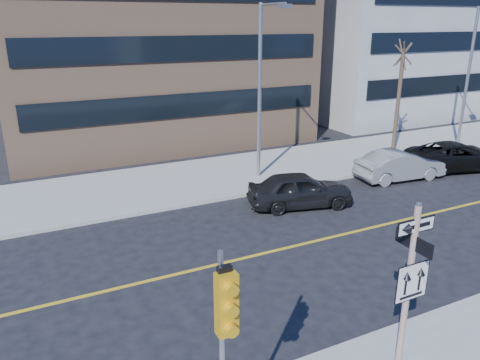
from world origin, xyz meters
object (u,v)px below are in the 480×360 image
parked_car_a (300,190)px  parked_car_c (456,156)px  sign_pole (408,287)px  street_tree_west (403,57)px  streetlight_b (473,68)px  parked_car_b (400,165)px  streetlight_a (262,81)px  traffic_signal (226,321)px

parked_car_a → parked_car_c: bearing=-71.6°
sign_pole → street_tree_west: size_ratio=0.64×
parked_car_a → streetlight_b: bearing=-61.1°
street_tree_west → parked_car_b: bearing=-129.8°
sign_pole → parked_car_c: (13.95, 10.29, -1.71)m
parked_car_b → streetlight_a: size_ratio=0.55×
traffic_signal → streetlight_a: bearing=59.2°
traffic_signal → parked_car_c: traffic_signal is taller
streetlight_b → streetlight_a: bearing=180.0°
sign_pole → streetlight_b: size_ratio=0.51×
streetlight_b → parked_car_c: bearing=-143.6°
street_tree_west → parked_car_c: bearing=-74.9°
parked_car_a → street_tree_west: street_tree_west is taller
sign_pole → parked_car_a: 10.41m
parked_car_a → parked_car_b: 6.33m
streetlight_a → street_tree_west: bearing=3.5°
traffic_signal → parked_car_b: size_ratio=0.91×
parked_car_a → street_tree_west: 11.21m
parked_car_a → streetlight_b: streetlight_b is taller
parked_car_a → streetlight_a: streetlight_a is taller
parked_car_c → street_tree_west: size_ratio=0.82×
parked_car_a → parked_car_b: parked_car_a is taller
parked_car_a → streetlight_b: 15.21m
traffic_signal → parked_car_c: bearing=30.2°
parked_car_c → streetlight_b: 6.44m
streetlight_b → street_tree_west: streetlight_b is taller
parked_car_c → streetlight_b: size_ratio=0.65×
sign_pole → streetlight_a: 14.05m
traffic_signal → parked_car_a: traffic_signal is taller
traffic_signal → parked_car_b: bearing=36.6°
sign_pole → streetlight_a: (4.00, 13.27, 2.32)m
sign_pole → streetlight_b: 22.48m
streetlight_a → street_tree_west: streetlight_a is taller
traffic_signal → parked_car_c: 20.89m
sign_pole → streetlight_b: bearing=36.4°
traffic_signal → parked_car_a: 12.65m
parked_car_b → streetlight_a: (-6.09, 2.94, 4.03)m
parked_car_a → street_tree_west: bearing=-50.9°
parked_car_a → parked_car_c: (10.14, 0.75, -0.02)m
streetlight_a → sign_pole: bearing=-106.8°
parked_car_c → streetlight_a: (-9.95, 2.98, 4.03)m
parked_car_a → streetlight_a: 5.48m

